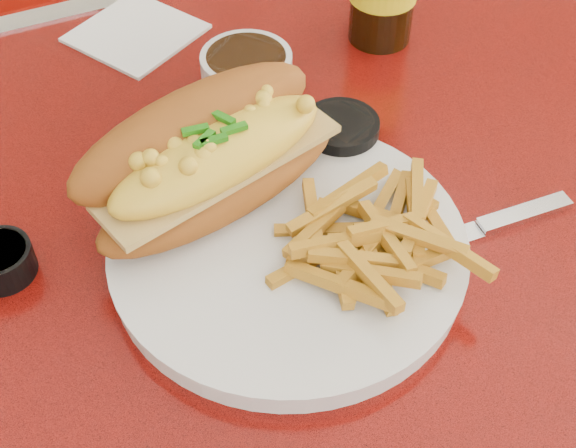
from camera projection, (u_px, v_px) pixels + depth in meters
name	position (u px, v px, depth m)	size (l,w,h in m)	color
diner_table	(300.00, 349.00, 0.76)	(1.23, 0.83, 0.77)	red
booth_bench_far	(112.00, 113.00, 1.50)	(1.20, 0.51, 0.90)	#97150A
dinner_plate	(288.00, 249.00, 0.62)	(0.30, 0.30, 0.02)	silver
mac_hoagie	(210.00, 156.00, 0.62)	(0.24, 0.16, 0.10)	#8F4C17
fries_pile	(379.00, 233.00, 0.60)	(0.12, 0.11, 0.04)	gold
fork	(270.00, 240.00, 0.62)	(0.02, 0.13, 0.00)	silver
gravy_ramekin	(247.00, 75.00, 0.75)	(0.10, 0.10, 0.05)	silver
sauce_cup_left	(0.00, 260.00, 0.61)	(0.06, 0.06, 0.03)	black
sauce_cup_right	(341.00, 134.00, 0.70)	(0.07, 0.07, 0.03)	black
knife	(468.00, 232.00, 0.64)	(0.23, 0.03, 0.01)	silver
paper_napkin	(136.00, 33.00, 0.83)	(0.11, 0.11, 0.00)	white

